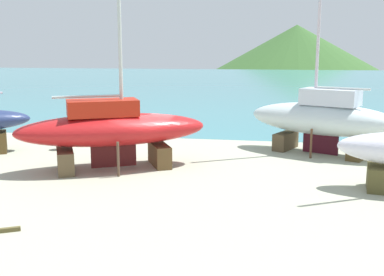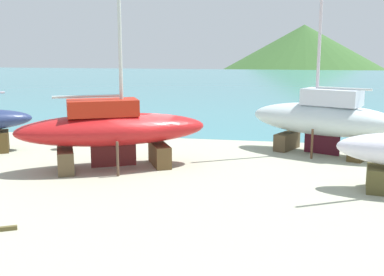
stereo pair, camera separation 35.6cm
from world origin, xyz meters
name	(u,v)px [view 2 (the right image)]	position (x,y,z in m)	size (l,w,h in m)	color
ground_plane	(105,200)	(0.00, -4.90, 0.00)	(50.06, 50.06, 0.00)	#A7AA91
sea_water	(246,82)	(0.00, 60.31, 0.00)	(166.18, 105.40, 0.01)	teal
headland_hill	(303,63)	(14.07, 188.82, 0.00)	(115.81, 115.81, 31.90)	#365F2B
sailboat_mid_port	(112,129)	(-1.39, -0.34, 1.88)	(9.03, 6.39, 14.30)	brown
sailboat_large_starboard	(324,118)	(8.44, 4.66, 1.91)	(8.30, 5.65, 13.56)	brown
barrel_tipped_left	(64,142)	(-5.62, 3.23, 0.40)	(0.67, 0.67, 0.81)	brown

